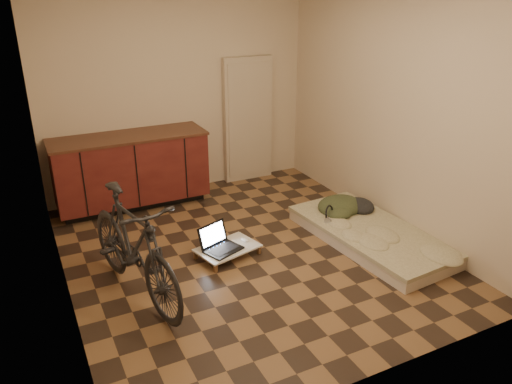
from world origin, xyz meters
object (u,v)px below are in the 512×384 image
lap_desk (227,248)px  laptop (220,244)px  bicycle (133,241)px  futon (371,235)px

lap_desk → laptop: size_ratio=1.57×
bicycle → lap_desk: bicycle is taller
bicycle → lap_desk: (0.99, 0.27, -0.45)m
futon → laptop: 1.64m
lap_desk → laptop: laptop is taller
bicycle → futon: (2.50, -0.13, -0.46)m
futon → bicycle: bearing=172.7°
futon → laptop: size_ratio=4.35×
futon → laptop: bearing=161.3°
lap_desk → laptop: (-0.08, 0.01, 0.06)m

